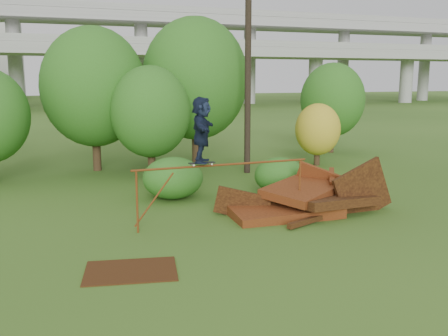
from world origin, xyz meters
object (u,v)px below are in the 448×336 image
object	(u,v)px
flat_plate	(131,271)
utility_pole	(248,66)
skater	(202,130)
scrap_pile	(304,201)

from	to	relation	value
flat_plate	utility_pole	size ratio (longest dim) A/B	0.21
skater	flat_plate	distance (m)	4.74
skater	flat_plate	bearing A→B (deg)	160.33
flat_plate	utility_pole	bearing A→B (deg)	55.17
scrap_pile	skater	world-z (taller)	skater
utility_pole	scrap_pile	bearing A→B (deg)	-97.64
skater	utility_pole	distance (m)	8.69
flat_plate	utility_pole	world-z (taller)	utility_pole
skater	utility_pole	world-z (taller)	utility_pole
skater	utility_pole	bearing A→B (deg)	-8.93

